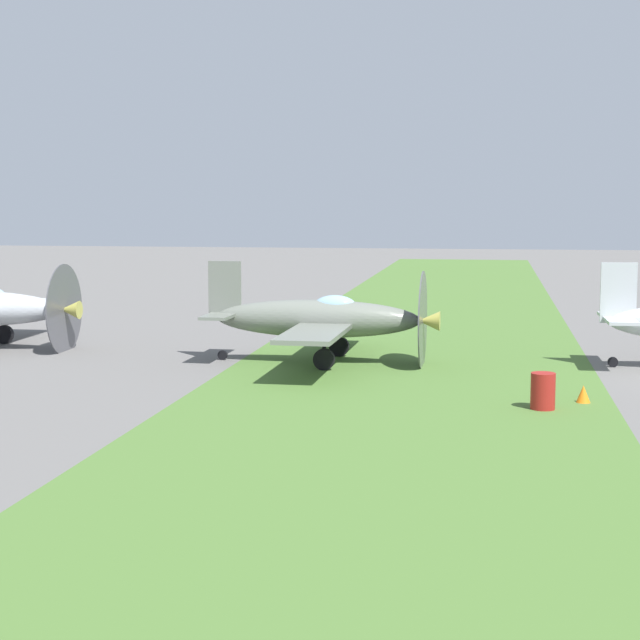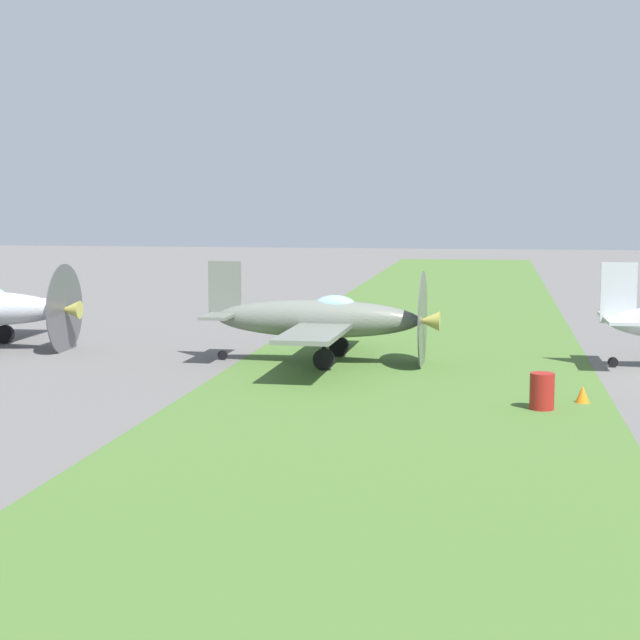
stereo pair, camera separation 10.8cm
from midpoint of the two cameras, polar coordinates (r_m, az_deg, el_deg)
name	(u,v)px [view 2 (the right image)]	position (r m, az deg, el deg)	size (l,w,h in m)	color
grass_verge	(408,374)	(30.47, 5.00, -2.98)	(120.00, 11.00, 0.01)	#476B2D
airplane_wingman	(322,319)	(32.23, 0.18, 0.06)	(9.27, 7.37, 3.32)	slate
fuel_drum	(542,391)	(25.74, 12.33, -3.88)	(0.60, 0.60, 0.90)	maroon
runway_marker_cone	(583,394)	(26.85, 14.47, -4.01)	(0.36, 0.36, 0.44)	orange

